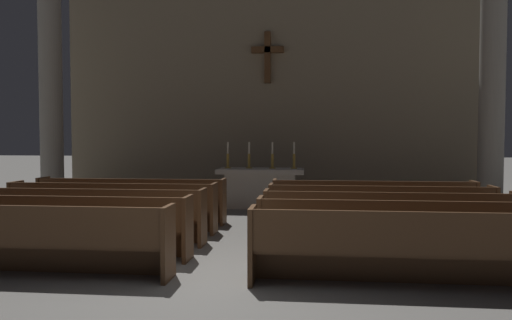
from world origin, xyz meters
name	(u,v)px	position (x,y,z in m)	size (l,w,h in m)	color
ground_plane	(210,281)	(0.00, 0.00, 0.00)	(80.00, 80.00, 0.00)	slate
pew_left_row_1	(21,240)	(-2.50, -0.04, 0.48)	(3.99, 0.50, 0.95)	brown
pew_left_row_2	(60,226)	(-2.50, 0.97, 0.48)	(3.99, 0.50, 0.95)	brown
pew_left_row_3	(89,215)	(-2.50, 1.98, 0.48)	(3.99, 0.50, 0.95)	brown
pew_left_row_4	(112,207)	(-2.50, 2.99, 0.48)	(3.99, 0.50, 0.95)	brown
pew_left_row_5	(131,200)	(-2.50, 4.00, 0.48)	(3.99, 0.50, 0.95)	brown
pew_right_row_1	(415,249)	(2.50, -0.04, 0.48)	(3.99, 0.50, 0.95)	brown
pew_right_row_2	(400,233)	(2.50, 0.97, 0.48)	(3.99, 0.50, 0.95)	brown
pew_right_row_3	(388,220)	(2.50, 1.98, 0.48)	(3.99, 0.50, 0.95)	brown
pew_right_row_4	(380,211)	(2.50, 2.99, 0.48)	(3.99, 0.50, 0.95)	brown
pew_right_row_5	(372,204)	(2.50, 4.00, 0.48)	(3.99, 0.50, 0.95)	brown
column_left_second	(51,92)	(-5.65, 6.63, 3.02)	(0.90, 0.90, 6.21)	#9E998E
column_right_second	(492,87)	(5.65, 6.63, 3.02)	(0.90, 0.90, 6.21)	#9E998E
altar	(261,187)	(0.00, 6.54, 0.53)	(2.20, 0.90, 1.01)	#BCB7AD
candlestick_outer_left	(228,160)	(-0.85, 6.54, 1.23)	(0.16, 0.16, 0.67)	#B79338
candlestick_inner_left	(249,160)	(-0.30, 6.54, 1.23)	(0.16, 0.16, 0.67)	#B79338
candlestick_inner_right	(272,160)	(0.30, 6.54, 1.23)	(0.16, 0.16, 0.67)	#B79338
candlestick_outer_right	(294,160)	(0.85, 6.54, 1.23)	(0.16, 0.16, 0.67)	#B79338
apse_with_cross	(268,71)	(0.00, 8.84, 3.78)	(12.26, 0.43, 7.55)	gray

